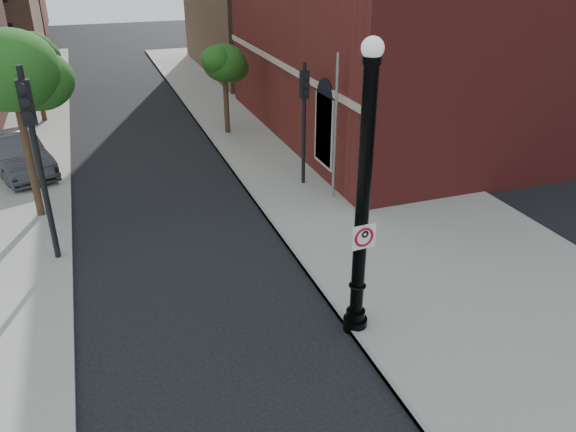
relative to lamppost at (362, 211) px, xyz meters
name	(u,v)px	position (x,y,z in m)	size (l,w,h in m)	color
ground	(272,364)	(-2.20, -0.50, -3.05)	(120.00, 120.00, 0.00)	black
sidewalk_right	(337,168)	(3.80, 9.50, -2.99)	(8.00, 60.00, 0.12)	gray
curb_edge	(241,181)	(-0.15, 9.50, -2.98)	(0.10, 60.00, 0.14)	gray
lamppost	(362,211)	(0.00, 0.00, 0.00)	(0.56, 0.56, 6.61)	black
no_parking_sign	(364,237)	(-0.01, -0.17, -0.52)	(0.57, 0.09, 0.57)	white
parked_car	(16,155)	(-8.07, 13.29, -2.26)	(1.68, 4.80, 1.58)	#313136
traffic_signal_left	(33,136)	(-6.56, 5.67, 0.63)	(0.37, 0.46, 5.47)	black
traffic_signal_right	(304,105)	(1.95, 8.43, -0.01)	(0.29, 0.37, 4.51)	black
utility_pole	(335,130)	(2.48, 6.93, -0.53)	(0.10, 0.10, 5.05)	#999999
street_tree_a	(13,72)	(-7.08, 8.86, 1.67)	(3.32, 3.00, 5.99)	#382316
street_tree_b	(32,52)	(-7.33, 20.41, 0.42)	(2.45, 2.21, 4.41)	#382316
street_tree_c	(225,64)	(0.84, 15.44, 0.21)	(2.30, 2.08, 4.15)	#382316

